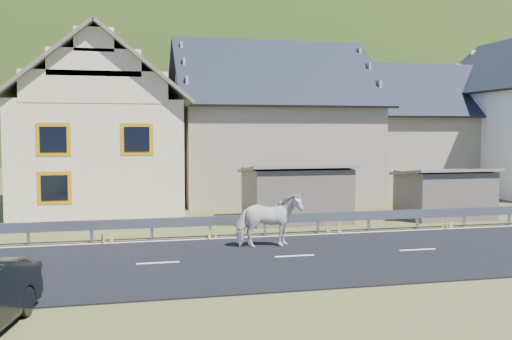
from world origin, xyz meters
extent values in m
plane|color=#353D16|center=(0.00, 0.00, 0.00)|extent=(160.00, 160.00, 0.00)
cube|color=black|center=(0.00, 0.00, 0.02)|extent=(60.00, 7.00, 0.04)
cube|color=silver|center=(0.00, 0.00, 0.04)|extent=(60.00, 6.60, 0.01)
cube|color=#93969B|center=(0.00, 3.68, 0.58)|extent=(28.00, 0.08, 0.34)
cube|color=#93969B|center=(-12.00, 3.70, 0.35)|extent=(0.10, 0.06, 0.70)
cube|color=#93969B|center=(-10.00, 3.70, 0.35)|extent=(0.10, 0.06, 0.70)
cube|color=#93969B|center=(-8.00, 3.70, 0.35)|extent=(0.10, 0.06, 0.70)
cube|color=#93969B|center=(-6.00, 3.70, 0.35)|extent=(0.10, 0.06, 0.70)
cube|color=#93969B|center=(-4.00, 3.70, 0.35)|extent=(0.10, 0.06, 0.70)
cube|color=#93969B|center=(-2.00, 3.70, 0.35)|extent=(0.10, 0.06, 0.70)
cube|color=#93969B|center=(0.00, 3.70, 0.35)|extent=(0.10, 0.06, 0.70)
cube|color=#93969B|center=(2.00, 3.70, 0.35)|extent=(0.10, 0.06, 0.70)
cube|color=#93969B|center=(4.00, 3.70, 0.35)|extent=(0.10, 0.06, 0.70)
cube|color=#93969B|center=(6.00, 3.70, 0.35)|extent=(0.10, 0.06, 0.70)
cube|color=#706456|center=(-2.00, 6.50, 1.10)|extent=(4.30, 3.30, 2.40)
cube|color=#706456|center=(4.50, 6.00, 1.00)|extent=(3.80, 2.90, 2.20)
cube|color=#FDE6B7|center=(-10.00, 12.00, 2.50)|extent=(7.00, 9.00, 5.00)
cube|color=#C07F08|center=(-11.60, 7.50, 3.40)|extent=(1.30, 0.12, 1.30)
cube|color=#C07F08|center=(-8.40, 7.50, 3.40)|extent=(1.30, 0.12, 1.30)
cube|color=#C07F08|center=(-11.60, 7.50, 1.50)|extent=(1.30, 0.12, 1.30)
cube|color=gray|center=(-12.00, 13.50, 6.56)|extent=(0.70, 0.70, 2.40)
cube|color=gray|center=(-1.00, 15.00, 2.50)|extent=(10.00, 9.00, 5.00)
cube|color=gray|center=(9.00, 17.00, 2.30)|extent=(9.00, 8.00, 4.60)
ellipsoid|color=#232F0F|center=(5.00, 180.00, -20.00)|extent=(440.00, 280.00, 260.00)
imported|color=silver|center=(-4.43, 1.43, 0.90)|extent=(0.94, 2.05, 1.72)
camera|label=1|loc=(-8.79, -15.99, 3.76)|focal=40.00mm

